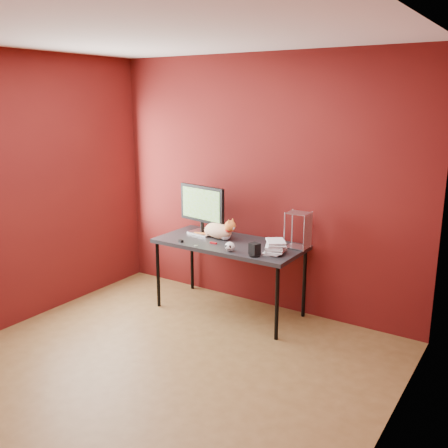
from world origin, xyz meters
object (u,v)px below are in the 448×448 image
Objects in this scene: speaker at (255,250)px; skull_mug at (230,247)px; desk at (229,247)px; book_stack at (269,182)px; cat at (219,230)px; monitor at (202,207)px.

skull_mug is at bearing -162.17° from speaker.
speaker is (0.44, -0.26, 0.11)m from desk.
speaker reaches higher than desk.
book_stack reaches higher than speaker.
book_stack reaches higher than desk.
cat is 0.89m from book_stack.
monitor is at bearing 140.52° from skull_mug.
desk is 2.90× the size of cat.
skull_mug is at bearing -57.08° from desk.
monitor is 0.96m from speaker.
speaker is at bearing -14.42° from monitor.
cat is at bearing 129.50° from skull_mug.
desk is 0.87m from book_stack.
speaker is 0.09× the size of book_stack.
book_stack is (0.89, -0.20, 0.38)m from monitor.
book_stack is (0.04, 0.17, 0.61)m from speaker.
speaker is at bearing -14.52° from cat.
desk is at bearing 167.42° from speaker.
cat is at bearing 166.68° from book_stack.
book_stack reaches higher than skull_mug.
monitor is 4.90× the size of speaker.
speaker is 0.63m from book_stack.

